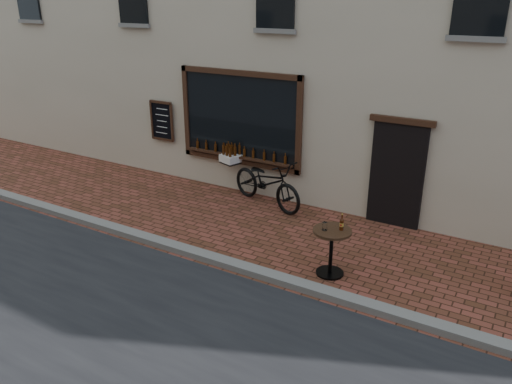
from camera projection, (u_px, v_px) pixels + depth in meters
The scene contains 4 objects.
ground at pixel (228, 273), 8.80m from camera, with size 90.00×90.00×0.00m, color #512B1A.
kerb at pixel (234, 265), 8.93m from camera, with size 90.00×0.25×0.12m, color slate.
cargo_bicycle at pixel (266, 181), 11.47m from camera, with size 2.56×1.42×1.20m.
bistro_table at pixel (332, 243), 8.55m from camera, with size 0.67×0.67×1.14m.
Camera 1 is at (4.29, -6.35, 4.58)m, focal length 35.00 mm.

